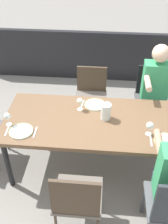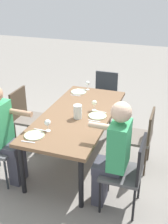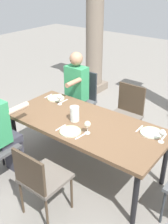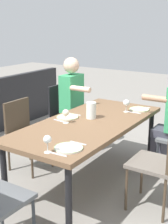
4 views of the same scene
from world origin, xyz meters
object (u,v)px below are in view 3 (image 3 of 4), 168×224
at_px(chair_mid_north, 126,112).
at_px(dining_table, 85,126).
at_px(diner_woman_green, 0,127).
at_px(wine_glass_0, 59,97).
at_px(plate_0, 56,98).
at_px(wine_glass_1, 87,125).
at_px(plate_2, 151,132).
at_px(water_pitcher, 75,114).
at_px(plate_1, 70,131).
at_px(chair_west_north, 82,97).
at_px(diner_man_white, 74,92).
at_px(stone_column_near, 95,28).
at_px(chair_mid_south, 40,178).
at_px(wine_glass_2, 162,133).

bearing_deg(chair_mid_north, dining_table, -95.88).
relative_size(diner_woman_green, wine_glass_0, 8.63).
distance_m(diner_woman_green, plate_0, 0.97).
height_order(wine_glass_0, wine_glass_1, same).
distance_m(plate_2, water_pitcher, 0.93).
bearing_deg(plate_1, plate_2, 36.24).
bearing_deg(chair_west_north, chair_mid_north, -0.31).
bearing_deg(diner_man_white, plate_0, -89.47).
distance_m(diner_woman_green, stone_column_near, 3.17).
bearing_deg(wine_glass_0, chair_mid_south, -57.52).
bearing_deg(diner_man_white, chair_mid_south, -61.90).
height_order(plate_0, plate_1, same).
distance_m(plate_1, water_pitcher, 0.28).
bearing_deg(plate_1, wine_glass_1, 30.73).
bearing_deg(plate_0, dining_table, -20.34).
height_order(chair_west_north, plate_0, chair_west_north).
distance_m(dining_table, wine_glass_1, 0.31).
relative_size(chair_mid_north, diner_woman_green, 0.70).
relative_size(dining_table, chair_mid_north, 2.17).
bearing_deg(chair_west_north, water_pitcher, -56.17).
bearing_deg(chair_west_north, plate_0, -89.36).
bearing_deg(wine_glass_2, plate_0, 175.98).
relative_size(diner_man_white, wine_glass_1, 8.52).
relative_size(plate_2, water_pitcher, 1.38).
bearing_deg(plate_0, wine_glass_1, -26.66).
distance_m(stone_column_near, plate_2, 3.13).
distance_m(diner_man_white, wine_glass_0, 0.56).
bearing_deg(chair_west_north, wine_glass_1, -49.16).
distance_m(chair_mid_north, plate_1, 1.18).
relative_size(dining_table, water_pitcher, 10.83).
distance_m(chair_mid_north, diner_woman_green, 1.79).
bearing_deg(wine_glass_0, plate_2, 3.62).
bearing_deg(chair_mid_south, chair_west_north, 115.55).
xyz_separation_m(plate_1, wine_glass_1, (0.17, 0.10, 0.10)).
bearing_deg(water_pitcher, dining_table, 20.39).
bearing_deg(wine_glass_1, dining_table, 133.26).
distance_m(chair_mid_south, diner_woman_green, 0.88).
height_order(wine_glass_1, plate_2, wine_glass_1).
distance_m(plate_1, wine_glass_1, 0.22).
xyz_separation_m(chair_west_north, chair_mid_north, (0.84, -0.00, -0.01)).
xyz_separation_m(wine_glass_1, plate_2, (0.57, 0.44, -0.10)).
bearing_deg(diner_woman_green, plate_2, 32.44).
xyz_separation_m(wine_glass_0, wine_glass_2, (1.49, -0.02, 0.00)).
relative_size(chair_mid_north, wine_glass_0, 6.02).
height_order(chair_mid_north, diner_woman_green, diner_woman_green).
xyz_separation_m(wine_glass_0, wine_glass_1, (0.75, -0.36, 0.00)).
relative_size(dining_table, plate_0, 8.15).
xyz_separation_m(plate_2, wine_glass_2, (0.16, -0.10, 0.10)).
relative_size(chair_mid_north, plate_2, 3.62).
distance_m(chair_mid_north, diner_man_white, 0.87).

